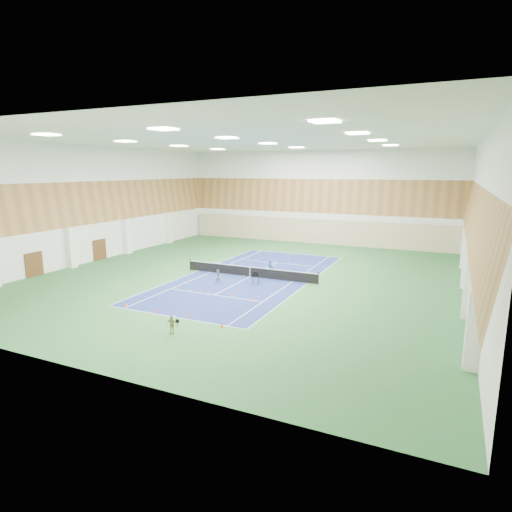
# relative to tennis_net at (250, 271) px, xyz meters

# --- Properties ---
(ground) EXTENTS (40.00, 40.00, 0.00)m
(ground) POSITION_rel_tennis_net_xyz_m (0.00, 0.00, -0.55)
(ground) COLOR #285E2E
(ground) RESTS_ON ground
(room_shell) EXTENTS (36.00, 40.00, 12.00)m
(room_shell) POSITION_rel_tennis_net_xyz_m (0.00, 0.00, 5.45)
(room_shell) COLOR white
(room_shell) RESTS_ON ground
(wood_cladding) EXTENTS (36.00, 40.00, 8.00)m
(wood_cladding) POSITION_rel_tennis_net_xyz_m (0.00, 0.00, 7.45)
(wood_cladding) COLOR #A5703D
(wood_cladding) RESTS_ON room_shell
(ceiling_light_grid) EXTENTS (21.40, 25.40, 0.06)m
(ceiling_light_grid) POSITION_rel_tennis_net_xyz_m (0.00, 0.00, 11.37)
(ceiling_light_grid) COLOR white
(ceiling_light_grid) RESTS_ON room_shell
(court_surface) EXTENTS (10.97, 23.77, 0.01)m
(court_surface) POSITION_rel_tennis_net_xyz_m (0.00, 0.00, -0.55)
(court_surface) COLOR navy
(court_surface) RESTS_ON ground
(tennis_balls_scatter) EXTENTS (10.57, 22.77, 0.07)m
(tennis_balls_scatter) POSITION_rel_tennis_net_xyz_m (0.00, 0.00, -0.50)
(tennis_balls_scatter) COLOR #CFE527
(tennis_balls_scatter) RESTS_ON ground
(tennis_net) EXTENTS (12.80, 0.10, 1.10)m
(tennis_net) POSITION_rel_tennis_net_xyz_m (0.00, 0.00, 0.00)
(tennis_net) COLOR black
(tennis_net) RESTS_ON ground
(back_curtain) EXTENTS (35.40, 0.16, 3.20)m
(back_curtain) POSITION_rel_tennis_net_xyz_m (0.00, 19.75, 1.05)
(back_curtain) COLOR #C6B793
(back_curtain) RESTS_ON ground
(door_left_a) EXTENTS (0.08, 1.80, 2.20)m
(door_left_a) POSITION_rel_tennis_net_xyz_m (-17.92, -8.00, 0.55)
(door_left_a) COLOR #593319
(door_left_a) RESTS_ON ground
(door_left_b) EXTENTS (0.08, 1.80, 2.20)m
(door_left_b) POSITION_rel_tennis_net_xyz_m (-17.92, 0.00, 0.55)
(door_left_b) COLOR #593319
(door_left_b) RESTS_ON ground
(coach) EXTENTS (0.59, 0.40, 1.59)m
(coach) POSITION_rel_tennis_net_xyz_m (1.73, 0.60, 0.24)
(coach) COLOR #204397
(coach) RESTS_ON ground
(child_court) EXTENTS (0.73, 0.68, 1.20)m
(child_court) POSITION_rel_tennis_net_xyz_m (-1.44, -3.23, 0.05)
(child_court) COLOR gray
(child_court) RESTS_ON ground
(child_apron) EXTENTS (0.69, 0.36, 1.13)m
(child_apron) POSITION_rel_tennis_net_xyz_m (1.72, -14.32, 0.02)
(child_apron) COLOR #9F8E5B
(child_apron) RESTS_ON ground
(ball_cart) EXTENTS (0.73, 0.73, 0.99)m
(ball_cart) POSITION_rel_tennis_net_xyz_m (1.53, -2.07, -0.05)
(ball_cart) COLOR black
(ball_cart) RESTS_ON ground
(cone_svc_a) EXTENTS (0.17, 0.17, 0.19)m
(cone_svc_a) POSITION_rel_tennis_net_xyz_m (-3.79, -6.02, -0.46)
(cone_svc_a) COLOR #DF450B
(cone_svc_a) RESTS_ON ground
(cone_svc_b) EXTENTS (0.22, 0.22, 0.24)m
(cone_svc_b) POSITION_rel_tennis_net_xyz_m (-0.75, -6.09, -0.43)
(cone_svc_b) COLOR #FF630D
(cone_svc_b) RESTS_ON ground
(cone_svc_c) EXTENTS (0.20, 0.20, 0.22)m
(cone_svc_c) POSITION_rel_tennis_net_xyz_m (1.39, -5.98, -0.44)
(cone_svc_c) COLOR #FB500D
(cone_svc_c) RESTS_ON ground
(cone_svc_d) EXTENTS (0.21, 0.21, 0.23)m
(cone_svc_d) POSITION_rel_tennis_net_xyz_m (3.44, -6.19, -0.43)
(cone_svc_d) COLOR #F13E0C
(cone_svc_d) RESTS_ON ground
(cone_base_a) EXTENTS (0.22, 0.22, 0.24)m
(cone_base_a) POSITION_rel_tennis_net_xyz_m (-4.29, -11.42, -0.43)
(cone_base_a) COLOR orange
(cone_base_a) RESTS_ON ground
(cone_base_b) EXTENTS (0.21, 0.21, 0.23)m
(cone_base_b) POSITION_rel_tennis_net_xyz_m (-1.47, -11.59, -0.44)
(cone_base_b) COLOR red
(cone_base_b) RESTS_ON ground
(cone_base_c) EXTENTS (0.21, 0.21, 0.23)m
(cone_base_c) POSITION_rel_tennis_net_xyz_m (0.86, -11.41, -0.43)
(cone_base_c) COLOR orange
(cone_base_c) RESTS_ON ground
(cone_base_d) EXTENTS (0.23, 0.23, 0.25)m
(cone_base_d) POSITION_rel_tennis_net_xyz_m (3.91, -12.18, -0.43)
(cone_base_d) COLOR #EF570C
(cone_base_d) RESTS_ON ground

